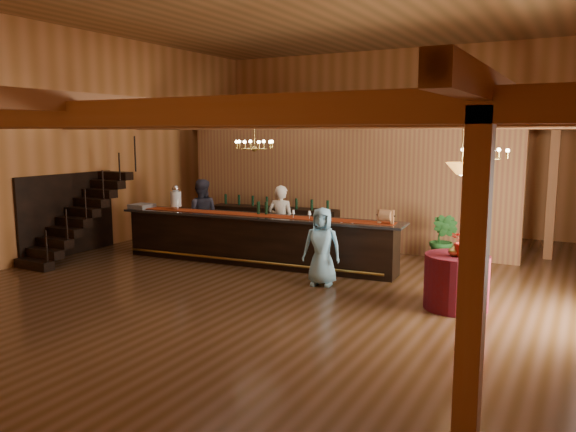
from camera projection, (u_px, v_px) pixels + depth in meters
The scene contains 26 objects.
floor at pixel (294, 278), 11.61m from camera, with size 14.00×14.00×0.00m, color #3D2511.
ceiling at pixel (294, 1), 10.80m from camera, with size 14.00×14.00×0.00m, color #A37140.
wall_back at pixel (399, 140), 17.30m from camera, with size 12.00×0.10×5.50m, color #BB733D.
wall_left at pixel (82, 142), 14.02m from camera, with size 0.10×14.00×5.50m, color #BB733D.
beam_grid at pixel (305, 120), 11.57m from camera, with size 11.90×13.90×0.39m.
support_posts at pixel (282, 205), 10.94m from camera, with size 9.20×10.20×3.20m.
partition_wall at pixel (339, 188), 14.66m from camera, with size 9.00×0.18×3.10m, color olive.
staircase at pixel (77, 217), 13.38m from camera, with size 1.00×2.80×2.00m.
backroom_boxes at pixel (372, 217), 16.46m from camera, with size 4.10×0.60×1.10m.
tasting_bar at pixel (256, 239), 12.81m from camera, with size 6.85×1.41×1.15m.
beverage_dispenser at pixel (176, 198), 13.60m from camera, with size 0.26×0.26×0.60m.
glass_rack_tray at pixel (142, 206), 13.92m from camera, with size 0.50×0.50×0.10m, color gray.
raffle_drum at pixel (386, 216), 11.45m from camera, with size 0.34×0.24×0.30m.
bar_bottle_0 at pixel (258, 208), 12.82m from camera, with size 0.07×0.07×0.30m, color black.
bar_bottle_1 at pixel (266, 208), 12.74m from camera, with size 0.07×0.07×0.30m, color black.
backbar_shelf at pixel (274, 226), 15.15m from camera, with size 3.55×0.55×1.00m, color black.
round_table at pixel (456, 282), 9.58m from camera, with size 1.08×1.08×0.94m, color #501420.
chandelier_left at pixel (254, 144), 11.72m from camera, with size 0.80×0.80×0.61m.
chandelier_right at pixel (485, 153), 9.94m from camera, with size 0.80×0.80×0.73m.
pendant_lamp at pixel (461, 168), 9.30m from camera, with size 0.52×0.52×0.90m.
bartender at pixel (281, 222), 13.28m from camera, with size 0.64×0.42×1.77m, color white.
staff_second at pixel (201, 215), 14.31m from camera, with size 0.89×0.69×1.82m, color #2E2D3C.
guest at pixel (322, 247), 11.01m from camera, with size 0.76×0.49×1.55m, color #85CBEE.
floor_plant at pixel (444, 239), 12.69m from camera, with size 0.66×0.53×1.19m, color #1D501C.
table_flowers at pixel (466, 241), 9.32m from camera, with size 0.49×0.43×0.55m, color red.
table_vase at pixel (455, 247), 9.39m from camera, with size 0.16×0.16×0.33m, color #B59843.
Camera 1 is at (5.26, -9.99, 3.00)m, focal length 35.00 mm.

